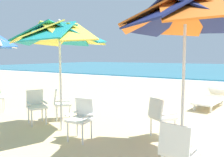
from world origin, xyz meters
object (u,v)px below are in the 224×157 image
plastic_chair_0 (160,115)px  plastic_chair_4 (81,116)px  beach_umbrella_0 (185,16)px  sun_lounger_1 (211,99)px  plastic_chair_1 (178,149)px  plastic_chair_3 (61,102)px  beach_umbrella_1 (59,35)px  plastic_chair_2 (36,105)px

plastic_chair_0 → plastic_chair_4: 1.67m
beach_umbrella_0 → sun_lounger_1: beach_umbrella_0 is taller
beach_umbrella_0 → plastic_chair_1: size_ratio=3.22×
beach_umbrella_0 → plastic_chair_3: 3.95m
plastic_chair_1 → plastic_chair_4: 2.27m
beach_umbrella_0 → plastic_chair_0: 2.10m
plastic_chair_0 → sun_lounger_1: bearing=82.7°
plastic_chair_1 → plastic_chair_3: same height
plastic_chair_1 → sun_lounger_1: bearing=93.4°
beach_umbrella_0 → beach_umbrella_1: beach_umbrella_0 is taller
plastic_chair_0 → plastic_chair_2: bearing=-168.0°
beach_umbrella_1 → plastic_chair_4: bearing=-15.5°
plastic_chair_3 → plastic_chair_1: bearing=-22.6°
beach_umbrella_0 → plastic_chair_0: beach_umbrella_0 is taller
plastic_chair_1 → plastic_chair_3: size_ratio=1.00×
plastic_chair_4 → sun_lounger_1: 5.06m
plastic_chair_0 → plastic_chair_2: same height
beach_umbrella_1 → sun_lounger_1: size_ratio=1.16×
plastic_chair_4 → plastic_chair_1: bearing=-16.3°
beach_umbrella_1 → sun_lounger_1: bearing=59.5°
plastic_chair_1 → plastic_chair_2: bearing=166.7°
plastic_chair_2 → sun_lounger_1: 5.70m
beach_umbrella_1 → plastic_chair_4: beach_umbrella_1 is taller
plastic_chair_1 → beach_umbrella_1: size_ratio=0.34×
plastic_chair_1 → plastic_chair_2: size_ratio=1.00×
plastic_chair_0 → plastic_chair_3: size_ratio=1.00×
plastic_chair_0 → plastic_chair_2: size_ratio=1.00×
beach_umbrella_0 → sun_lounger_1: size_ratio=1.26×
plastic_chair_4 → sun_lounger_1: size_ratio=0.39×
beach_umbrella_0 → beach_umbrella_1: bearing=-177.9°
plastic_chair_1 → sun_lounger_1: 5.36m
plastic_chair_1 → plastic_chair_3: (-3.61, 1.50, 0.00)m
plastic_chair_2 → plastic_chair_3: same height
beach_umbrella_0 → plastic_chair_4: 2.78m
beach_umbrella_0 → plastic_chair_2: size_ratio=3.22×
plastic_chair_0 → plastic_chair_3: (-2.81, -0.08, 0.00)m
plastic_chair_2 → plastic_chair_4: same height
beach_umbrella_0 → beach_umbrella_1: 2.78m
beach_umbrella_1 → plastic_chair_0: bearing=18.7°
plastic_chair_0 → plastic_chair_4: (-1.38, -0.95, 0.00)m
plastic_chair_0 → beach_umbrella_1: bearing=-161.3°
plastic_chair_2 → sun_lounger_1: bearing=51.0°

